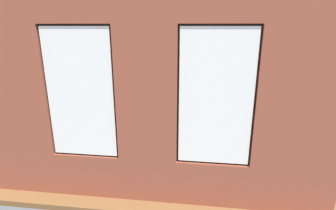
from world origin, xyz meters
TOP-DOWN VIEW (x-y plane):
  - ground_plane at (0.00, 0.00)m, footprint 6.26×5.72m
  - brick_wall_with_windows at (0.00, 2.48)m, footprint 5.66×0.30m
  - white_wall_right at (2.78, 0.20)m, footprint 0.10×4.72m
  - couch_by_window at (0.82, 1.83)m, footprint 2.05×0.87m
  - couch_left at (-2.13, 0.57)m, footprint 1.02×2.15m
  - coffee_table at (-0.17, -0.01)m, footprint 1.47×0.76m
  - cup_ceramic at (-0.57, -0.15)m, footprint 0.09×0.09m
  - candle_jar at (-0.17, -0.01)m, footprint 0.08×0.08m
  - table_plant_small at (-0.28, 0.10)m, footprint 0.16×0.16m
  - remote_gray at (0.27, 0.10)m, footprint 0.15×0.16m
  - remote_black at (0.02, -0.11)m, footprint 0.12×0.17m
  - media_console at (2.48, 0.57)m, footprint 1.02×0.42m
  - tv_flatscreen at (2.48, 0.56)m, footprint 1.18×0.20m
  - papasan_chair at (0.55, -1.68)m, footprint 1.09×1.09m
  - potted_plant_mid_room_small at (-1.11, -0.84)m, footprint 0.24×0.24m
  - potted_plant_beside_window_right at (2.00, 1.93)m, footprint 0.88×0.74m
  - potted_plant_foreground_right at (2.18, -1.81)m, footprint 0.43×0.43m
  - potted_plant_corner_near_left at (-2.28, -1.87)m, footprint 0.81×0.77m
  - potted_plant_corner_far_left at (-2.28, 1.93)m, footprint 0.62×0.62m
  - potted_plant_between_couches at (-0.65, 1.80)m, footprint 1.11×1.10m
  - potted_plant_by_left_couch at (-1.73, -0.93)m, footprint 0.27×0.27m

SIDE VIEW (x-z plane):
  - ground_plane at x=0.00m, z-range -0.10..0.00m
  - media_console at x=2.48m, z-range 0.00..0.51m
  - couch_left at x=-2.13m, z-range -0.07..0.73m
  - couch_by_window at x=0.82m, z-range -0.07..0.73m
  - potted_plant_mid_room_small at x=-1.11m, z-range 0.07..0.61m
  - potted_plant_by_left_couch at x=-1.73m, z-range 0.10..0.60m
  - coffee_table at x=-0.17m, z-range 0.17..0.62m
  - papasan_chair at x=0.55m, z-range 0.10..0.79m
  - remote_gray at x=0.27m, z-range 0.45..0.47m
  - remote_black at x=0.02m, z-range 0.45..0.47m
  - potted_plant_foreground_right at x=2.18m, z-range 0.11..0.86m
  - cup_ceramic at x=-0.57m, z-range 0.45..0.56m
  - candle_jar at x=-0.17m, z-range 0.45..0.58m
  - potted_plant_beside_window_right at x=2.00m, z-range -0.03..1.09m
  - table_plant_small at x=-0.28m, z-range 0.46..0.71m
  - potted_plant_corner_far_left at x=-2.28m, z-range 0.14..1.08m
  - potted_plant_between_couches at x=-0.65m, z-range 0.01..1.27m
  - potted_plant_corner_near_left at x=-2.28m, z-range 0.08..1.25m
  - tv_flatscreen at x=2.48m, z-range 0.51..1.31m
  - brick_wall_with_windows at x=0.00m, z-range -0.03..3.28m
  - white_wall_right at x=2.78m, z-range 0.00..3.31m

